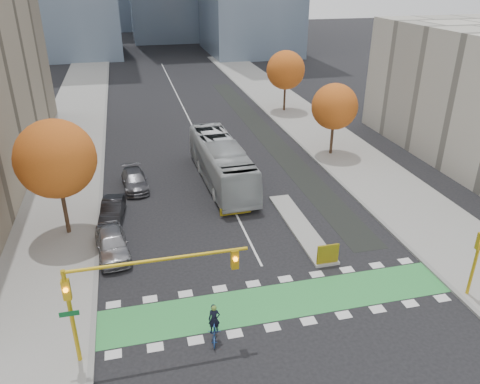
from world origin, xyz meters
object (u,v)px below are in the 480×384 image
tree_west (56,159)px  cyclist (214,328)px  parked_car_a (112,243)px  traffic_signal_west (127,284)px  tree_east_near (335,107)px  traffic_signal_east (477,255)px  bus (221,162)px  hazard_board (328,254)px  parked_car_b (112,210)px  tree_east_far (286,70)px  parked_car_c (135,180)px

tree_west → cyclist: (7.95, -12.50, -4.93)m
parked_car_a → traffic_signal_west: bearing=-90.1°
tree_east_near → traffic_signal_west: (-19.93, -22.51, -0.83)m
tree_east_near → traffic_signal_east: 22.66m
tree_west → bus: size_ratio=0.62×
hazard_board → parked_car_b: hazard_board is taller
tree_east_near → tree_east_far: (0.50, 16.00, 0.38)m
tree_east_far → traffic_signal_west: size_ratio=0.90×
tree_east_near → parked_car_c: tree_east_near is taller
traffic_signal_west → hazard_board: bearing=21.5°
hazard_board → bus: bearing=105.5°
hazard_board → parked_car_b: 16.05m
tree_east_near → traffic_signal_east: size_ratio=1.73×
parked_car_b → tree_west: bearing=-145.0°
cyclist → parked_car_c: (-3.16, 19.11, 0.01)m
tree_east_near → parked_car_b: tree_east_near is taller
traffic_signal_east → parked_car_b: (-19.50, 14.12, -2.03)m
tree_west → parked_car_b: bearing=28.2°
traffic_signal_east → parked_car_b: 24.16m
traffic_signal_east → bus: bearing=119.1°
cyclist → parked_car_a: (-4.95, 9.11, 0.15)m
hazard_board → traffic_signal_east: (6.50, -4.71, 1.93)m
hazard_board → cyclist: bearing=-149.7°
parked_car_b → traffic_signal_east: bearing=-29.1°
traffic_signal_east → bus: (-10.35, 18.62, -0.90)m
tree_east_near → parked_car_c: size_ratio=1.47×
traffic_signal_west → tree_east_near: bearing=48.5°
traffic_signal_east → parked_car_a: bearing=154.9°
tree_east_far → parked_car_b: bearing=-131.4°
tree_east_near → parked_car_a: 25.23m
traffic_signal_east → hazard_board: bearing=144.1°
tree_east_near → bus: tree_east_near is taller
tree_east_far → tree_east_near: bearing=-91.8°
tree_east_far → bus: size_ratio=0.58×
hazard_board → cyclist: size_ratio=0.68×
bus → parked_car_c: (-7.36, 0.49, -1.14)m
bus → parked_car_a: bearing=-136.2°
parked_car_b → parked_car_c: (1.79, 5.00, -0.00)m
cyclist → parked_car_c: 19.37m
cyclist → parked_car_a: cyclist is taller
cyclist → bus: size_ratio=0.16×
hazard_board → bus: size_ratio=0.11×
bus → tree_east_far: bearing=55.8°
hazard_board → traffic_signal_west: (-11.93, -4.71, 3.23)m
parked_car_b → tree_east_near: bearing=28.6°
hazard_board → parked_car_a: 13.73m
traffic_signal_west → tree_west: bearing=108.0°
hazard_board → tree_east_far: 35.13m
tree_west → cyclist: size_ratio=3.98×
cyclist → parked_car_b: cyclist is taller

